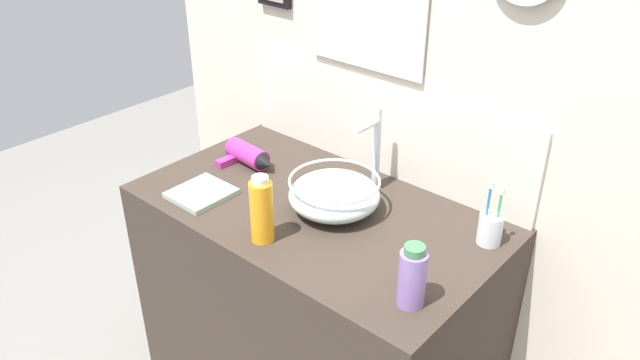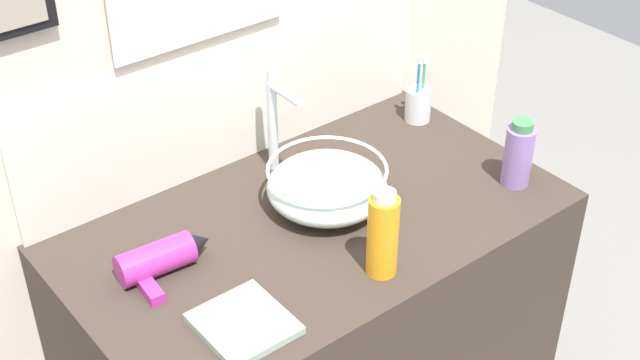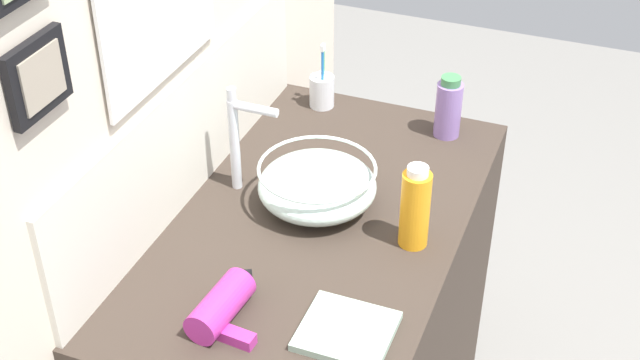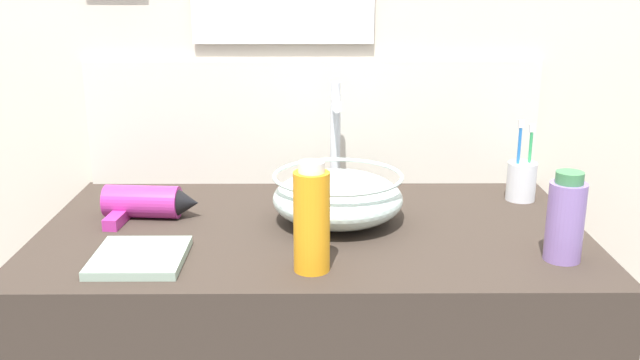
% 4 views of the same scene
% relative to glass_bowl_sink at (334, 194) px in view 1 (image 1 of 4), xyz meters
% --- Properties ---
extents(vanity_counter, '(1.11, 0.64, 0.89)m').
position_rel_glass_bowl_sink_xyz_m(vanity_counter, '(-0.05, -0.02, -0.50)').
color(vanity_counter, '#382D26').
rests_on(vanity_counter, ground).
extents(back_panel, '(1.93, 0.09, 2.56)m').
position_rel_glass_bowl_sink_xyz_m(back_panel, '(-0.05, 0.33, 0.33)').
color(back_panel, beige).
rests_on(back_panel, ground).
extents(glass_bowl_sink, '(0.27, 0.27, 0.11)m').
position_rel_glass_bowl_sink_xyz_m(glass_bowl_sink, '(0.00, 0.00, 0.00)').
color(glass_bowl_sink, silver).
rests_on(glass_bowl_sink, vanity_counter).
extents(faucet, '(0.02, 0.12, 0.27)m').
position_rel_glass_bowl_sink_xyz_m(faucet, '(0.00, 0.19, 0.10)').
color(faucet, silver).
rests_on(faucet, vanity_counter).
extents(hair_drier, '(0.21, 0.13, 0.07)m').
position_rel_glass_bowl_sink_xyz_m(hair_drier, '(-0.40, 0.03, -0.02)').
color(hair_drier, '#B22D8C').
rests_on(hair_drier, vanity_counter).
extents(toothbrush_cup, '(0.07, 0.07, 0.19)m').
position_rel_glass_bowl_sink_xyz_m(toothbrush_cup, '(0.43, 0.15, -0.01)').
color(toothbrush_cup, silver).
rests_on(toothbrush_cup, vanity_counter).
extents(spray_bottle, '(0.07, 0.07, 0.17)m').
position_rel_glass_bowl_sink_xyz_m(spray_bottle, '(0.41, -0.20, 0.02)').
color(spray_bottle, '#8C6BB2').
rests_on(spray_bottle, vanity_counter).
extents(lotion_bottle, '(0.06, 0.06, 0.20)m').
position_rel_glass_bowl_sink_xyz_m(lotion_bottle, '(-0.05, -0.24, 0.04)').
color(lotion_bottle, orange).
rests_on(lotion_bottle, vanity_counter).
extents(hand_towel, '(0.16, 0.18, 0.02)m').
position_rel_glass_bowl_sink_xyz_m(hand_towel, '(-0.37, -0.20, -0.05)').
color(hand_towel, '#99B29E').
rests_on(hand_towel, vanity_counter).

